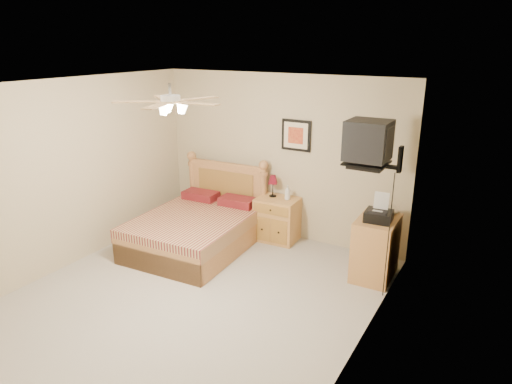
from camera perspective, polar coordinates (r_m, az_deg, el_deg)
floor at (r=5.69m, az=-7.88°, el=-12.90°), size 4.50×4.50×0.00m
ceiling at (r=4.89m, az=-9.18°, el=13.01°), size 4.00×4.50×0.04m
wall_back at (r=6.98m, az=3.02°, el=4.35°), size 4.00×0.04×2.50m
wall_left at (r=6.55m, az=-22.38°, el=2.02°), size 0.04×4.50×2.50m
wall_right at (r=4.28m, az=13.16°, el=-5.38°), size 0.04×4.50×2.50m
bed at (r=6.67m, az=-7.76°, el=-2.23°), size 1.53×1.95×1.22m
nightstand at (r=7.01m, az=2.67°, el=-3.42°), size 0.65×0.50×0.67m
table_lamp at (r=6.94m, az=2.12°, el=0.77°), size 0.24×0.24×0.34m
lotion_bottle at (r=6.83m, az=3.96°, el=-0.06°), size 0.09×0.09×0.22m
framed_picture at (r=6.76m, az=5.04°, el=7.07°), size 0.46×0.04×0.46m
dresser at (r=6.10m, az=14.72°, el=-6.78°), size 0.49×0.70×0.81m
fax_machine at (r=5.81m, az=15.17°, el=-1.94°), size 0.35×0.36×0.34m
magazine_lower at (r=6.16m, az=15.09°, el=-2.32°), size 0.26×0.32×0.03m
magazine_upper at (r=6.19m, az=15.26°, el=-2.03°), size 0.30×0.34×0.02m
wall_tv at (r=5.41m, az=15.35°, el=5.68°), size 0.56×0.46×0.58m
ceiling_fan at (r=4.75m, az=-10.63°, el=11.08°), size 1.14×1.14×0.28m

